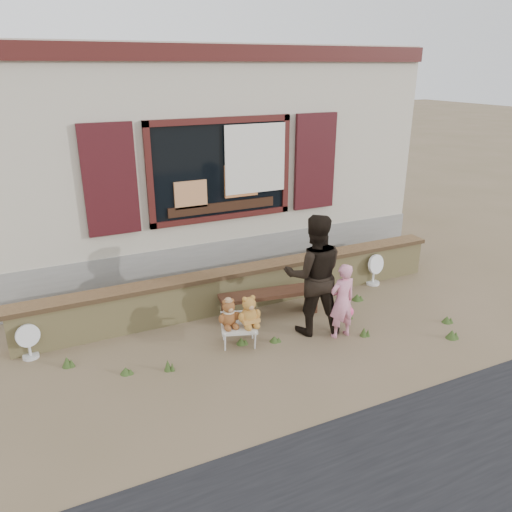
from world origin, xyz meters
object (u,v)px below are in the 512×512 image
bench (270,298)px  teddy_bear_left (228,313)px  teddy_bear_right (249,310)px  child (342,301)px  folding_chair (239,327)px  adult (314,275)px

bench → teddy_bear_left: teddy_bear_left is taller
teddy_bear_right → child: child is taller
teddy_bear_left → teddy_bear_right: 0.28m
bench → folding_chair: bench is taller
teddy_bear_right → adult: bearing=15.9°
folding_chair → adult: 1.29m
teddy_bear_left → child: child is taller
bench → teddy_bear_right: size_ratio=3.59×
teddy_bear_left → bench: bearing=49.4°
adult → teddy_bear_right: bearing=18.0°
folding_chair → teddy_bear_left: 0.27m
teddy_bear_right → adult: 1.06m
bench → child: child is taller
teddy_bear_right → child: size_ratio=0.40×
teddy_bear_right → adult: size_ratio=0.25×
teddy_bear_left → teddy_bear_right: size_ratio=0.92×
bench → adult: adult is taller
teddy_bear_left → adult: adult is taller
child → adult: bearing=-49.0°
teddy_bear_left → teddy_bear_right: teddy_bear_right is taller
teddy_bear_left → child: bearing=2.3°
teddy_bear_left → child: size_ratio=0.37×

